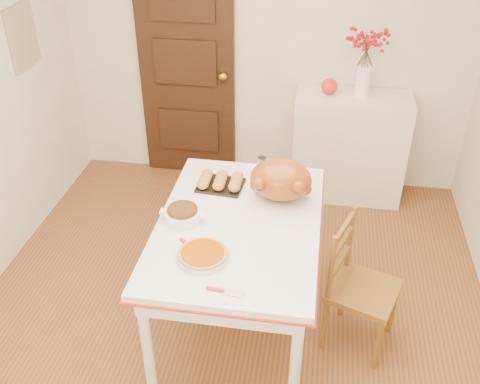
% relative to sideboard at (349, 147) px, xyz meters
% --- Properties ---
extents(floor, '(3.50, 4.00, 0.00)m').
position_rel_sideboard_xyz_m(floor, '(-0.76, -1.78, -0.48)').
color(floor, brown).
rests_on(floor, ground).
extents(wall_back, '(3.50, 0.00, 2.50)m').
position_rel_sideboard_xyz_m(wall_back, '(-0.76, 0.22, 0.77)').
color(wall_back, silver).
rests_on(wall_back, ground).
extents(door_back, '(0.85, 0.06, 2.06)m').
position_rel_sideboard_xyz_m(door_back, '(-1.46, 0.19, 0.55)').
color(door_back, black).
rests_on(door_back, ground).
extents(photo_board, '(0.03, 0.35, 0.45)m').
position_rel_sideboard_xyz_m(photo_board, '(-2.49, -0.58, 1.02)').
color(photo_board, tan).
rests_on(photo_board, ground).
extents(sideboard, '(0.95, 0.42, 0.95)m').
position_rel_sideboard_xyz_m(sideboard, '(0.00, 0.00, 0.00)').
color(sideboard, beige).
rests_on(sideboard, floor).
extents(kitchen_table, '(0.96, 1.41, 0.84)m').
position_rel_sideboard_xyz_m(kitchen_table, '(-0.69, -1.74, -0.06)').
color(kitchen_table, white).
rests_on(kitchen_table, floor).
extents(chair_oak, '(0.50, 0.50, 0.88)m').
position_rel_sideboard_xyz_m(chair_oak, '(0.08, -1.74, -0.03)').
color(chair_oak, brown).
rests_on(chair_oak, floor).
extents(berry_vase, '(0.28, 0.28, 0.54)m').
position_rel_sideboard_xyz_m(berry_vase, '(0.05, 0.00, 0.74)').
color(berry_vase, white).
rests_on(berry_vase, sideboard).
extents(apple, '(0.13, 0.13, 0.13)m').
position_rel_sideboard_xyz_m(apple, '(-0.21, 0.00, 0.54)').
color(apple, red).
rests_on(apple, sideboard).
extents(turkey_platter, '(0.53, 0.48, 0.28)m').
position_rel_sideboard_xyz_m(turkey_platter, '(-0.47, -1.47, 0.50)').
color(turkey_platter, '#8F4117').
rests_on(turkey_platter, kitchen_table).
extents(pumpkin_pie, '(0.35, 0.35, 0.06)m').
position_rel_sideboard_xyz_m(pumpkin_pie, '(-0.82, -2.09, 0.39)').
color(pumpkin_pie, '#9B4000').
rests_on(pumpkin_pie, kitchen_table).
extents(stuffing_dish, '(0.28, 0.22, 0.10)m').
position_rel_sideboard_xyz_m(stuffing_dish, '(-1.01, -1.77, 0.42)').
color(stuffing_dish, '#4E320F').
rests_on(stuffing_dish, kitchen_table).
extents(rolls_tray, '(0.30, 0.25, 0.08)m').
position_rel_sideboard_xyz_m(rolls_tray, '(-0.86, -1.37, 0.40)').
color(rolls_tray, '#AF8135').
rests_on(rolls_tray, kitchen_table).
extents(pie_server, '(0.20, 0.08, 0.01)m').
position_rel_sideboard_xyz_m(pie_server, '(-0.66, -2.32, 0.37)').
color(pie_server, silver).
rests_on(pie_server, kitchen_table).
extents(carving_knife, '(0.21, 0.20, 0.01)m').
position_rel_sideboard_xyz_m(carving_knife, '(-0.89, -2.02, 0.37)').
color(carving_knife, silver).
rests_on(carving_knife, kitchen_table).
extents(drinking_glass, '(0.07, 0.07, 0.10)m').
position_rel_sideboard_xyz_m(drinking_glass, '(-0.63, -1.13, 0.42)').
color(drinking_glass, white).
rests_on(drinking_glass, kitchen_table).
extents(shaker_pair, '(0.10, 0.06, 0.09)m').
position_rel_sideboard_xyz_m(shaker_pair, '(-0.39, -1.23, 0.41)').
color(shaker_pair, white).
rests_on(shaker_pair, kitchen_table).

